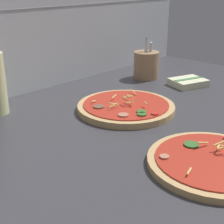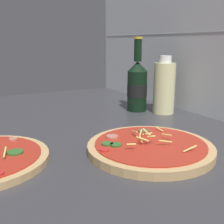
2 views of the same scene
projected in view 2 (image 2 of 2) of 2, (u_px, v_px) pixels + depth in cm
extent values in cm
cube|color=#38383D|center=(96.00, 152.00, 67.48)|extent=(160.00, 90.00, 2.50)
cylinder|color=#B7755B|center=(13.00, 139.00, 66.97)|extent=(2.04, 2.04, 0.40)
cylinder|color=#336628|center=(15.00, 152.00, 59.00)|extent=(3.39, 3.39, 0.40)
cylinder|color=#EADB6B|center=(5.00, 152.00, 57.16)|extent=(3.32, 1.31, 1.23)
cylinder|color=tan|center=(150.00, 148.00, 64.18)|extent=(28.78, 28.78, 1.82)
cylinder|color=#B22D1E|center=(150.00, 144.00, 63.92)|extent=(25.33, 25.33, 0.30)
cylinder|color=#336628|center=(116.00, 145.00, 62.23)|extent=(2.60, 2.60, 0.40)
cylinder|color=#B7755B|center=(112.00, 137.00, 67.60)|extent=(2.89, 2.89, 0.40)
cylinder|color=#336628|center=(107.00, 144.00, 62.83)|extent=(2.62, 2.62, 0.40)
cylinder|color=red|center=(105.00, 150.00, 59.31)|extent=(2.04, 2.04, 0.40)
cylinder|color=brown|center=(144.00, 131.00, 72.06)|extent=(3.17, 3.17, 0.40)
cylinder|color=#EADB6B|center=(147.00, 132.00, 62.68)|extent=(2.66, 0.47, 1.19)
cylinder|color=#EADB6B|center=(141.00, 139.00, 63.37)|extent=(2.61, 1.28, 0.80)
cylinder|color=#EADB6B|center=(131.00, 144.00, 59.38)|extent=(1.22, 1.92, 0.40)
cylinder|color=#EADB6B|center=(151.00, 136.00, 62.35)|extent=(0.37, 2.17, 0.59)
cylinder|color=#EADB6B|center=(142.00, 139.00, 62.30)|extent=(1.78, 2.67, 1.30)
cylinder|color=#EADB6B|center=(141.00, 133.00, 67.90)|extent=(2.41, 2.30, 0.87)
cylinder|color=#EADB6B|center=(147.00, 134.00, 63.86)|extent=(1.15, 2.13, 0.62)
cylinder|color=#EADB6B|center=(159.00, 129.00, 72.40)|extent=(2.48, 0.89, 0.98)
cylinder|color=#EADB6B|center=(190.00, 149.00, 58.64)|extent=(1.00, 3.23, 1.36)
cylinder|color=#EADB6B|center=(135.00, 132.00, 68.46)|extent=(2.96, 0.96, 1.06)
cylinder|color=#EADB6B|center=(167.00, 135.00, 65.89)|extent=(2.62, 0.94, 0.67)
cylinder|color=#EADB6B|center=(165.00, 141.00, 62.21)|extent=(0.82, 3.39, 1.13)
cylinder|color=black|center=(137.00, 91.00, 101.82)|extent=(7.14, 7.14, 14.39)
cone|color=black|center=(138.00, 66.00, 99.67)|extent=(7.14, 7.14, 3.45)
cylinder|color=black|center=(138.00, 50.00, 98.33)|extent=(2.71, 2.71, 7.66)
cylinder|color=gold|center=(138.00, 38.00, 97.30)|extent=(3.12, 3.12, 0.80)
cylinder|color=black|center=(137.00, 90.00, 101.76)|extent=(7.21, 7.21, 4.61)
cylinder|color=beige|center=(164.00, 88.00, 97.99)|extent=(7.51, 7.51, 17.61)
cylinder|color=white|center=(165.00, 59.00, 95.58)|extent=(4.13, 4.13, 2.40)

